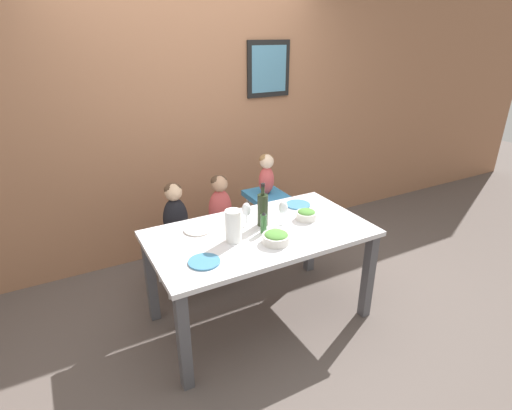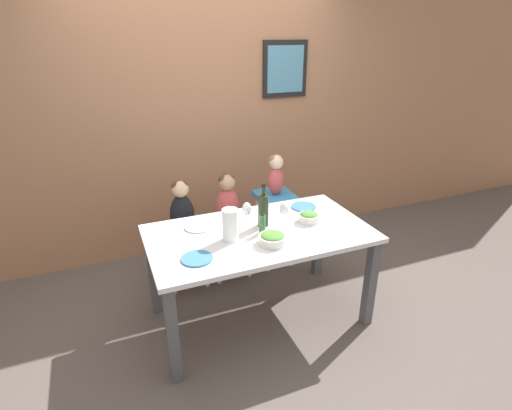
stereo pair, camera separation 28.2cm
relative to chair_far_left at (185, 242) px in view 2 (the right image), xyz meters
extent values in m
plane|color=#564C47|center=(0.41, -0.69, -0.39)|extent=(14.00, 14.00, 0.00)
cube|color=#9E6B4C|center=(0.41, 0.63, 0.96)|extent=(10.00, 0.06, 2.70)
cube|color=black|center=(1.21, 0.59, 1.33)|extent=(0.46, 0.02, 0.52)
cube|color=teal|center=(1.21, 0.58, 1.33)|extent=(0.38, 0.00, 0.43)
cube|color=silver|center=(0.41, -0.69, 0.34)|extent=(1.58, 0.87, 0.03)
cube|color=#4C4C51|center=(-0.32, -1.07, -0.03)|extent=(0.07, 0.07, 0.71)
cube|color=#4C4C51|center=(1.14, -1.07, -0.03)|extent=(0.07, 0.07, 0.71)
cube|color=#4C4C51|center=(-0.32, -0.32, -0.03)|extent=(0.07, 0.07, 0.71)
cube|color=#4C4C51|center=(1.14, -0.32, -0.03)|extent=(0.07, 0.07, 0.71)
cylinder|color=silver|center=(-0.14, -0.14, -0.18)|extent=(0.04, 0.04, 0.41)
cylinder|color=silver|center=(0.14, -0.14, -0.18)|extent=(0.04, 0.04, 0.41)
cylinder|color=silver|center=(-0.14, 0.14, -0.18)|extent=(0.04, 0.04, 0.41)
cylinder|color=silver|center=(0.14, 0.14, -0.18)|extent=(0.04, 0.04, 0.41)
cube|color=white|center=(0.00, 0.00, 0.05)|extent=(0.38, 0.44, 0.05)
cylinder|color=silver|center=(0.26, -0.14, -0.18)|extent=(0.04, 0.04, 0.41)
cylinder|color=silver|center=(0.54, -0.14, -0.18)|extent=(0.04, 0.04, 0.41)
cylinder|color=silver|center=(0.26, 0.14, -0.18)|extent=(0.04, 0.04, 0.41)
cylinder|color=silver|center=(0.54, 0.14, -0.18)|extent=(0.04, 0.04, 0.41)
cube|color=white|center=(0.40, 0.00, 0.05)|extent=(0.38, 0.44, 0.05)
cylinder|color=silver|center=(0.73, -0.12, -0.06)|extent=(0.04, 0.04, 0.66)
cylinder|color=silver|center=(0.98, -0.12, -0.06)|extent=(0.04, 0.04, 0.66)
cylinder|color=silver|center=(0.73, 0.12, -0.06)|extent=(0.04, 0.04, 0.66)
cylinder|color=silver|center=(0.98, 0.12, -0.06)|extent=(0.04, 0.04, 0.66)
cube|color=teal|center=(0.86, 0.00, 0.29)|extent=(0.33, 0.37, 0.05)
ellipsoid|color=black|center=(0.00, 0.00, 0.26)|extent=(0.21, 0.16, 0.37)
sphere|color=#D6AD89|center=(0.00, 0.00, 0.49)|extent=(0.14, 0.14, 0.14)
ellipsoid|color=#473323|center=(0.00, 0.01, 0.51)|extent=(0.14, 0.13, 0.10)
ellipsoid|color=#C64C4C|center=(0.40, 0.00, 0.26)|extent=(0.21, 0.16, 0.37)
sphere|color=tan|center=(0.40, 0.00, 0.49)|extent=(0.14, 0.14, 0.14)
ellipsoid|color=#473323|center=(0.40, 0.01, 0.51)|extent=(0.14, 0.13, 0.10)
ellipsoid|color=#C64C4C|center=(0.86, 0.00, 0.44)|extent=(0.14, 0.11, 0.26)
sphere|color=beige|center=(0.86, 0.00, 0.62)|extent=(0.13, 0.13, 0.13)
ellipsoid|color=olive|center=(0.86, 0.01, 0.64)|extent=(0.12, 0.12, 0.09)
cylinder|color=#232D19|center=(0.47, -0.61, 0.48)|extent=(0.08, 0.08, 0.24)
cylinder|color=#232D19|center=(0.47, -0.61, 0.64)|extent=(0.03, 0.03, 0.09)
cylinder|color=black|center=(0.47, -0.61, 0.67)|extent=(0.03, 0.03, 0.02)
cylinder|color=white|center=(0.18, -0.73, 0.47)|extent=(0.11, 0.11, 0.23)
cylinder|color=white|center=(0.61, -0.67, 0.36)|extent=(0.06, 0.06, 0.00)
cylinder|color=white|center=(0.61, -0.67, 0.40)|extent=(0.01, 0.01, 0.08)
ellipsoid|color=white|center=(0.61, -0.67, 0.49)|extent=(0.07, 0.07, 0.10)
cylinder|color=white|center=(0.36, -0.57, 0.36)|extent=(0.06, 0.06, 0.00)
cylinder|color=white|center=(0.36, -0.57, 0.40)|extent=(0.01, 0.01, 0.08)
ellipsoid|color=white|center=(0.36, -0.57, 0.49)|extent=(0.07, 0.07, 0.10)
cylinder|color=silver|center=(0.42, -0.89, 0.39)|extent=(0.19, 0.19, 0.06)
ellipsoid|color=#4C8438|center=(0.42, -0.89, 0.42)|extent=(0.16, 0.16, 0.04)
cylinder|color=silver|center=(0.81, -0.68, 0.39)|extent=(0.15, 0.15, 0.06)
ellipsoid|color=#4C8438|center=(0.81, -0.68, 0.42)|extent=(0.13, 0.13, 0.04)
cylinder|color=teal|center=(-0.10, -0.89, 0.36)|extent=(0.20, 0.20, 0.01)
cylinder|color=silver|center=(0.02, -0.47, 0.36)|extent=(0.20, 0.20, 0.01)
cylinder|color=teal|center=(0.90, -0.44, 0.36)|extent=(0.20, 0.20, 0.01)
cylinder|color=#336633|center=(0.42, -0.72, 0.43)|extent=(0.04, 0.04, 0.14)
cone|color=black|center=(0.42, -0.72, 0.51)|extent=(0.04, 0.04, 0.02)
camera|label=1|loc=(-0.83, -2.90, 1.67)|focal=28.00mm
camera|label=2|loc=(-0.57, -3.02, 1.67)|focal=28.00mm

